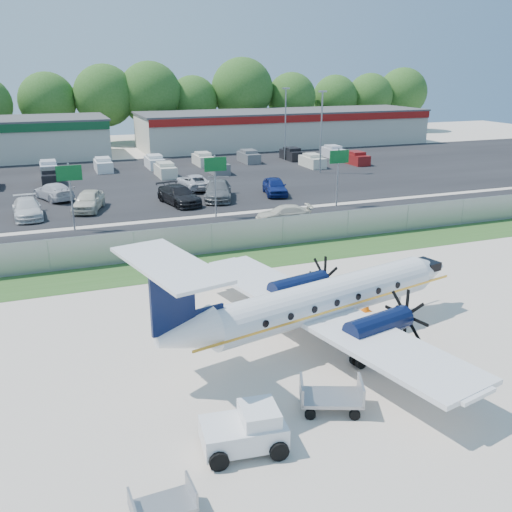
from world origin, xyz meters
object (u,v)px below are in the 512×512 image
object	(u,v)px
baggage_cart_near	(331,397)
pushback_tug	(247,429)
aircraft	(320,301)
baggage_cart_far	(163,505)

from	to	relation	value
baggage_cart_near	pushback_tug	bearing A→B (deg)	-165.06
aircraft	baggage_cart_near	bearing A→B (deg)	-112.15
pushback_tug	baggage_cart_near	world-z (taller)	pushback_tug
pushback_tug	baggage_cart_far	world-z (taller)	pushback_tug
pushback_tug	baggage_cart_far	bearing A→B (deg)	-147.30
baggage_cart_near	aircraft	bearing A→B (deg)	67.85
aircraft	baggage_cart_far	xyz separation A→B (m)	(-8.62, -7.86, -1.54)
pushback_tug	baggage_cart_far	xyz separation A→B (m)	(-3.13, -2.01, -0.26)
aircraft	baggage_cart_far	world-z (taller)	aircraft
baggage_cart_near	baggage_cart_far	bearing A→B (deg)	-156.07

